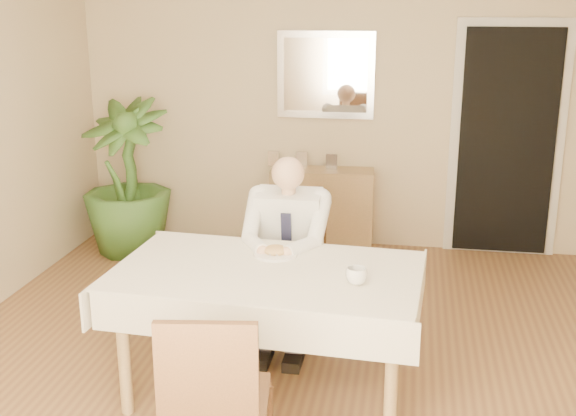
% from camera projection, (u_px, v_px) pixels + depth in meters
% --- Properties ---
extents(room, '(5.00, 5.02, 2.60)m').
position_uv_depth(room, '(277.00, 166.00, 4.06)').
color(room, brown).
rests_on(room, ground).
extents(window, '(1.34, 0.04, 1.44)m').
position_uv_depth(window, '(82.00, 339.00, 1.69)').
color(window, beige).
rests_on(window, room).
extents(doorway, '(0.96, 0.07, 2.10)m').
position_uv_depth(doorway, '(506.00, 143.00, 6.22)').
color(doorway, beige).
rests_on(doorway, ground).
extents(mirror, '(0.86, 0.04, 0.76)m').
position_uv_depth(mirror, '(326.00, 75.00, 6.33)').
color(mirror, silver).
rests_on(mirror, room).
extents(dining_table, '(1.78, 1.12, 0.75)m').
position_uv_depth(dining_table, '(267.00, 283.00, 4.05)').
color(dining_table, '#997949').
rests_on(dining_table, ground).
extents(chair_far, '(0.48, 0.48, 0.91)m').
position_uv_depth(chair_far, '(293.00, 256.00, 4.93)').
color(chair_far, '#492C16').
rests_on(chair_far, ground).
extents(chair_near, '(0.50, 0.50, 0.93)m').
position_uv_depth(chair_near, '(215.00, 395.00, 3.19)').
color(chair_near, '#492C16').
rests_on(chair_near, ground).
extents(seated_man, '(0.48, 0.72, 1.24)m').
position_uv_depth(seated_man, '(285.00, 245.00, 4.61)').
color(seated_man, white).
rests_on(seated_man, ground).
extents(plate, '(0.26, 0.26, 0.02)m').
position_uv_depth(plate, '(275.00, 254.00, 4.25)').
color(plate, white).
rests_on(plate, dining_table).
extents(food, '(0.14, 0.14, 0.06)m').
position_uv_depth(food, '(275.00, 250.00, 4.24)').
color(food, olive).
rests_on(food, dining_table).
extents(knife, '(0.01, 0.13, 0.01)m').
position_uv_depth(knife, '(280.00, 255.00, 4.18)').
color(knife, silver).
rests_on(knife, dining_table).
extents(fork, '(0.01, 0.13, 0.01)m').
position_uv_depth(fork, '(267.00, 254.00, 4.19)').
color(fork, silver).
rests_on(fork, dining_table).
extents(coffee_mug, '(0.12, 0.12, 0.09)m').
position_uv_depth(coffee_mug, '(356.00, 276.00, 3.81)').
color(coffee_mug, white).
rests_on(coffee_mug, dining_table).
extents(sideboard, '(0.93, 0.37, 0.73)m').
position_uv_depth(sideboard, '(322.00, 209.00, 6.53)').
color(sideboard, '#997949').
rests_on(sideboard, ground).
extents(photo_frame_left, '(0.10, 0.02, 0.14)m').
position_uv_depth(photo_frame_left, '(273.00, 158.00, 6.54)').
color(photo_frame_left, silver).
rests_on(photo_frame_left, sideboard).
extents(photo_frame_center, '(0.10, 0.02, 0.14)m').
position_uv_depth(photo_frame_center, '(302.00, 159.00, 6.50)').
color(photo_frame_center, silver).
rests_on(photo_frame_center, sideboard).
extents(photo_frame_right, '(0.10, 0.02, 0.14)m').
position_uv_depth(photo_frame_right, '(332.00, 162.00, 6.41)').
color(photo_frame_right, silver).
rests_on(photo_frame_right, sideboard).
extents(potted_palm, '(0.91, 0.91, 1.37)m').
position_uv_depth(potted_palm, '(127.00, 178.00, 6.33)').
color(potted_palm, '#31571F').
rests_on(potted_palm, ground).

